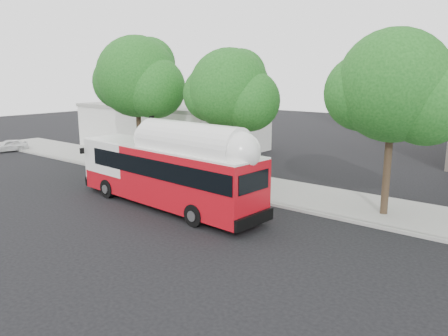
# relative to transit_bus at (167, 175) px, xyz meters

# --- Properties ---
(ground) EXTENTS (120.00, 120.00, 0.00)m
(ground) POSITION_rel_transit_bus_xyz_m (0.64, -0.17, -1.77)
(ground) COLOR black
(ground) RESTS_ON ground
(sidewalk) EXTENTS (60.00, 5.00, 0.15)m
(sidewalk) POSITION_rel_transit_bus_xyz_m (0.64, 6.33, -1.69)
(sidewalk) COLOR gray
(sidewalk) RESTS_ON ground
(curb_strip) EXTENTS (60.00, 0.30, 0.15)m
(curb_strip) POSITION_rel_transit_bus_xyz_m (0.64, 3.73, -1.69)
(curb_strip) COLOR gray
(curb_strip) RESTS_ON ground
(red_curb_segment) EXTENTS (10.00, 0.32, 0.16)m
(red_curb_segment) POSITION_rel_transit_bus_xyz_m (-2.36, 3.73, -1.69)
(red_curb_segment) COLOR maroon
(red_curb_segment) RESTS_ON ground
(street_tree_left) EXTENTS (6.67, 5.80, 9.74)m
(street_tree_left) POSITION_rel_transit_bus_xyz_m (-7.89, 5.39, 4.84)
(street_tree_left) COLOR #2D2116
(street_tree_left) RESTS_ON ground
(street_tree_mid) EXTENTS (5.75, 5.00, 8.62)m
(street_tree_mid) POSITION_rel_transit_bus_xyz_m (0.04, 5.89, 4.14)
(street_tree_mid) COLOR #2D2116
(street_tree_mid) RESTS_ON ground
(street_tree_right) EXTENTS (6.21, 5.40, 9.18)m
(street_tree_right) POSITION_rel_transit_bus_xyz_m (10.08, 5.69, 4.49)
(street_tree_right) COLOR #2D2116
(street_tree_right) RESTS_ON ground
(low_commercial_bldg) EXTENTS (16.20, 10.20, 4.25)m
(low_commercial_bldg) POSITION_rel_transit_bus_xyz_m (-13.36, 13.83, 0.38)
(low_commercial_bldg) COLOR silver
(low_commercial_bldg) RESTS_ON ground
(transit_bus) EXTENTS (12.93, 3.44, 3.78)m
(transit_bus) POSITION_rel_transit_bus_xyz_m (0.00, 0.00, 0.00)
(transit_bus) COLOR #B70C17
(transit_bus) RESTS_ON ground
(parked_car) EXTENTS (3.53, 2.19, 1.12)m
(parked_car) POSITION_rel_transit_bus_xyz_m (-23.91, 3.04, -1.21)
(parked_car) COLOR silver
(parked_car) RESTS_ON ground
(signal_pole) EXTENTS (0.12, 0.40, 4.28)m
(signal_pole) POSITION_rel_transit_bus_xyz_m (-5.62, 4.13, 0.43)
(signal_pole) COLOR red
(signal_pole) RESTS_ON ground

